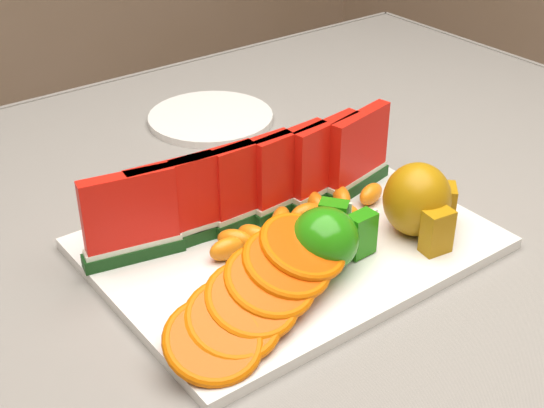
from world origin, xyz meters
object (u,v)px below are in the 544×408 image
Objects in this scene: apple_cluster at (329,237)px; pear_cluster at (420,202)px; platter at (289,243)px; side_plate at (211,118)px.

pear_cluster is at bearing -6.24° from apple_cluster.
side_plate is at bearing 71.21° from platter.
platter is 0.07m from apple_cluster.
apple_cluster is (0.00, -0.06, 0.04)m from platter.
pear_cluster reaches higher than platter.
platter is at bearing 92.62° from apple_cluster.
side_plate is at bearing 91.20° from pear_cluster.
apple_cluster is at bearing -87.38° from platter.
apple_cluster is at bearing 173.76° from pear_cluster.
side_plate is (0.11, 0.32, -0.00)m from platter.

